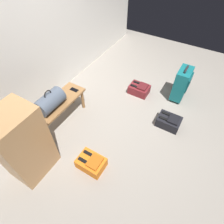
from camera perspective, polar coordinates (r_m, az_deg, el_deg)
The scene contains 10 objects.
ground_plane at distance 3.25m, azimuth 3.89°, elevation -3.00°, with size 6.60×6.60×0.00m, color gray.
back_wall at distance 3.28m, azimuth -22.78°, elevation 24.78°, with size 6.00×0.10×2.80m, color silver.
bench at distance 3.12m, azimuth -16.11°, elevation 1.95°, with size 1.00×0.36×0.43m.
duffel_bag_slate at distance 2.93m, azimuth -18.51°, elevation 3.14°, with size 0.44×0.26×0.34m.
cell_phone at distance 3.23m, azimuth -11.58°, elevation 6.74°, with size 0.07×0.14×0.01m.
suitcase_upright_teal at distance 3.66m, azimuth 20.65°, elevation 8.17°, with size 0.39×0.24×0.68m.
backpack_maroon at distance 3.75m, azimuth 8.40°, elevation 6.99°, with size 0.28×0.38×0.21m.
backpack_orange at distance 2.73m, azimuth -6.37°, elevation -15.29°, with size 0.28×0.38×0.21m.
backpack_dark at distance 3.27m, azimuth 17.13°, elevation -2.79°, with size 0.28×0.38×0.21m.
side_cabinet at distance 2.56m, azimuth -25.75°, elevation -9.16°, with size 0.56×0.44×1.10m.
Camera 1 is at (-1.87, -0.86, 2.51)m, focal length 29.68 mm.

